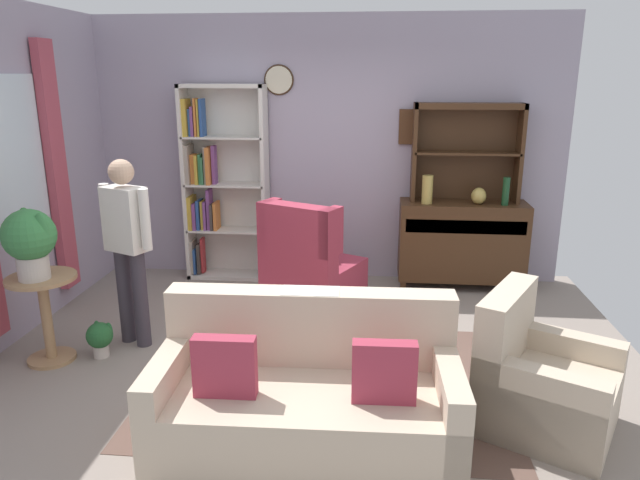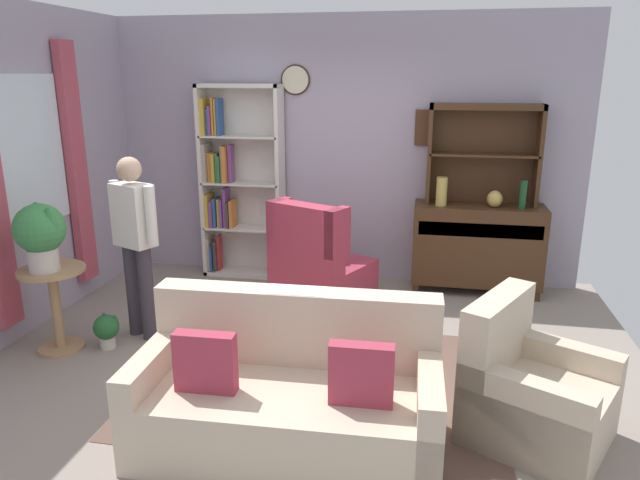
{
  "view_description": "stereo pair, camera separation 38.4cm",
  "coord_description": "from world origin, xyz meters",
  "px_view_note": "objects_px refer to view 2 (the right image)",
  "views": [
    {
      "loc": [
        0.53,
        -4.15,
        2.2
      ],
      "look_at": [
        0.1,
        0.2,
        0.95
      ],
      "focal_mm": 32.7,
      "sensor_mm": 36.0,
      "label": 1
    },
    {
      "loc": [
        0.91,
        -4.09,
        2.2
      ],
      "look_at": [
        0.1,
        0.2,
        0.95
      ],
      "focal_mm": 32.7,
      "sensor_mm": 36.0,
      "label": 2
    }
  ],
  "objects_px": {
    "vase_round": "(495,199)",
    "potted_plant_large": "(40,232)",
    "wingback_chair": "(318,268)",
    "potted_plant_small": "(107,329)",
    "sideboard_hutch": "(484,140)",
    "plant_stand": "(55,300)",
    "vase_tall": "(442,191)",
    "bookshelf": "(235,183)",
    "sideboard": "(477,244)",
    "person_reading": "(135,235)",
    "couch_floral": "(289,397)",
    "armchair_floral": "(532,395)",
    "bottle_wine": "(523,195)"
  },
  "relations": [
    {
      "from": "vase_round",
      "to": "potted_plant_large",
      "type": "bearing_deg",
      "value": -150.73
    },
    {
      "from": "wingback_chair",
      "to": "potted_plant_small",
      "type": "height_order",
      "value": "wingback_chair"
    },
    {
      "from": "sideboard_hutch",
      "to": "plant_stand",
      "type": "relative_size",
      "value": 1.56
    },
    {
      "from": "wingback_chair",
      "to": "vase_tall",
      "type": "bearing_deg",
      "value": 27.76
    },
    {
      "from": "bookshelf",
      "to": "sideboard_hutch",
      "type": "height_order",
      "value": "bookshelf"
    },
    {
      "from": "vase_tall",
      "to": "wingback_chair",
      "type": "distance_m",
      "value": 1.46
    },
    {
      "from": "vase_tall",
      "to": "potted_plant_large",
      "type": "bearing_deg",
      "value": -146.94
    },
    {
      "from": "sideboard",
      "to": "person_reading",
      "type": "relative_size",
      "value": 0.83
    },
    {
      "from": "vase_tall",
      "to": "plant_stand",
      "type": "xyz_separation_m",
      "value": [
        -3.06,
        -1.95,
        -0.63
      ]
    },
    {
      "from": "wingback_chair",
      "to": "vase_round",
      "type": "bearing_deg",
      "value": 20.31
    },
    {
      "from": "sideboard",
      "to": "couch_floral",
      "type": "relative_size",
      "value": 0.71
    },
    {
      "from": "armchair_floral",
      "to": "plant_stand",
      "type": "height_order",
      "value": "armchair_floral"
    },
    {
      "from": "wingback_chair",
      "to": "potted_plant_small",
      "type": "bearing_deg",
      "value": -141.16
    },
    {
      "from": "bookshelf",
      "to": "sideboard_hutch",
      "type": "xyz_separation_m",
      "value": [
        2.61,
        0.02,
        0.51
      ]
    },
    {
      "from": "wingback_chair",
      "to": "potted_plant_large",
      "type": "relative_size",
      "value": 1.97
    },
    {
      "from": "wingback_chair",
      "to": "potted_plant_small",
      "type": "distance_m",
      "value": 2.0
    },
    {
      "from": "plant_stand",
      "to": "person_reading",
      "type": "distance_m",
      "value": 0.81
    },
    {
      "from": "bottle_wine",
      "to": "potted_plant_large",
      "type": "xyz_separation_m",
      "value": [
        -3.85,
        -1.99,
        -0.04
      ]
    },
    {
      "from": "sideboard",
      "to": "sideboard_hutch",
      "type": "relative_size",
      "value": 1.18
    },
    {
      "from": "bookshelf",
      "to": "bottle_wine",
      "type": "distance_m",
      "value": 3.01
    },
    {
      "from": "vase_tall",
      "to": "potted_plant_large",
      "type": "height_order",
      "value": "potted_plant_large"
    },
    {
      "from": "vase_tall",
      "to": "potted_plant_small",
      "type": "relative_size",
      "value": 1.0
    },
    {
      "from": "potted_plant_small",
      "to": "couch_floral",
      "type": "bearing_deg",
      "value": -28.79
    },
    {
      "from": "sideboard_hutch",
      "to": "armchair_floral",
      "type": "bearing_deg",
      "value": -86.34
    },
    {
      "from": "wingback_chair",
      "to": "potted_plant_large",
      "type": "height_order",
      "value": "potted_plant_large"
    },
    {
      "from": "vase_tall",
      "to": "couch_floral",
      "type": "relative_size",
      "value": 0.16
    },
    {
      "from": "couch_floral",
      "to": "potted_plant_large",
      "type": "bearing_deg",
      "value": 159.03
    },
    {
      "from": "sideboard",
      "to": "armchair_floral",
      "type": "bearing_deg",
      "value": -86.18
    },
    {
      "from": "sideboard_hutch",
      "to": "couch_floral",
      "type": "distance_m",
      "value": 3.51
    },
    {
      "from": "bookshelf",
      "to": "vase_round",
      "type": "distance_m",
      "value": 2.75
    },
    {
      "from": "vase_round",
      "to": "plant_stand",
      "type": "height_order",
      "value": "vase_round"
    },
    {
      "from": "sideboard_hutch",
      "to": "vase_tall",
      "type": "distance_m",
      "value": 0.66
    },
    {
      "from": "sideboard",
      "to": "sideboard_hutch",
      "type": "bearing_deg",
      "value": 90.0
    },
    {
      "from": "bookshelf",
      "to": "sideboard",
      "type": "bearing_deg",
      "value": -1.86
    },
    {
      "from": "bookshelf",
      "to": "person_reading",
      "type": "xyz_separation_m",
      "value": [
        -0.29,
        -1.74,
        -0.14
      ]
    },
    {
      "from": "sideboard",
      "to": "couch_floral",
      "type": "distance_m",
      "value": 3.19
    },
    {
      "from": "bookshelf",
      "to": "potted_plant_large",
      "type": "xyz_separation_m",
      "value": [
        -0.85,
        -2.16,
        -0.02
      ]
    },
    {
      "from": "potted_plant_small",
      "to": "plant_stand",
      "type": "bearing_deg",
      "value": -164.91
    },
    {
      "from": "vase_tall",
      "to": "wingback_chair",
      "type": "xyz_separation_m",
      "value": [
        -1.15,
        -0.6,
        -0.68
      ]
    },
    {
      "from": "couch_floral",
      "to": "potted_plant_small",
      "type": "height_order",
      "value": "couch_floral"
    },
    {
      "from": "armchair_floral",
      "to": "bookshelf",
      "type": "bearing_deg",
      "value": 136.39
    },
    {
      "from": "wingback_chair",
      "to": "plant_stand",
      "type": "relative_size",
      "value": 1.5
    },
    {
      "from": "plant_stand",
      "to": "armchair_floral",
      "type": "bearing_deg",
      "value": -8.5
    },
    {
      "from": "vase_round",
      "to": "wingback_chair",
      "type": "xyz_separation_m",
      "value": [
        -1.67,
        -0.62,
        -0.62
      ]
    },
    {
      "from": "bookshelf",
      "to": "vase_tall",
      "type": "distance_m",
      "value": 2.23
    },
    {
      "from": "bottle_wine",
      "to": "bookshelf",
      "type": "bearing_deg",
      "value": 176.68
    },
    {
      "from": "armchair_floral",
      "to": "wingback_chair",
      "type": "height_order",
      "value": "wingback_chair"
    },
    {
      "from": "sideboard_hutch",
      "to": "bottle_wine",
      "type": "xyz_separation_m",
      "value": [
        0.39,
        -0.2,
        -0.5
      ]
    },
    {
      "from": "potted_plant_large",
      "to": "vase_tall",
      "type": "bearing_deg",
      "value": 33.06
    },
    {
      "from": "sideboard",
      "to": "couch_floral",
      "type": "bearing_deg",
      "value": -113.91
    }
  ]
}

